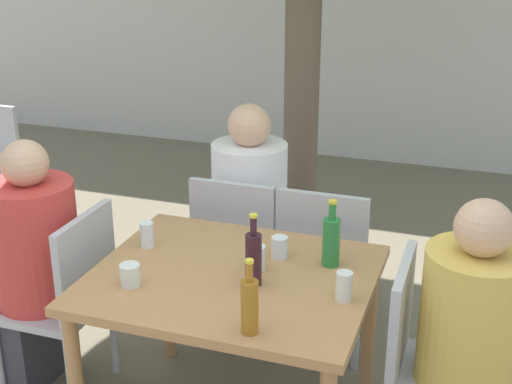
# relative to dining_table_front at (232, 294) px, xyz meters

# --- Properties ---
(cafe_building_wall) EXTENTS (10.00, 0.08, 2.80)m
(cafe_building_wall) POSITION_rel_dining_table_front_xyz_m (0.00, 3.95, 0.73)
(cafe_building_wall) COLOR beige
(cafe_building_wall) RESTS_ON ground_plane
(dining_table_front) EXTENTS (1.14, 0.96, 0.76)m
(dining_table_front) POSITION_rel_dining_table_front_xyz_m (0.00, 0.00, 0.00)
(dining_table_front) COLOR #B27F4C
(dining_table_front) RESTS_ON ground_plane
(patio_chair_0) EXTENTS (0.44, 0.44, 0.92)m
(patio_chair_0) POSITION_rel_dining_table_front_xyz_m (-0.80, 0.00, -0.14)
(patio_chair_0) COLOR #B2B2B7
(patio_chair_0) RESTS_ON ground_plane
(patio_chair_1) EXTENTS (0.44, 0.44, 0.92)m
(patio_chair_1) POSITION_rel_dining_table_front_xyz_m (0.80, 0.00, -0.14)
(patio_chair_1) COLOR #B2B2B7
(patio_chair_1) RESTS_ON ground_plane
(patio_chair_2) EXTENTS (0.44, 0.44, 0.92)m
(patio_chair_2) POSITION_rel_dining_table_front_xyz_m (-0.23, 0.71, -0.14)
(patio_chair_2) COLOR #B2B2B7
(patio_chair_2) RESTS_ON ground_plane
(patio_chair_3) EXTENTS (0.44, 0.44, 0.92)m
(patio_chair_3) POSITION_rel_dining_table_front_xyz_m (0.23, 0.71, -0.14)
(patio_chair_3) COLOR #B2B2B7
(patio_chair_3) RESTS_ON ground_plane
(person_seated_0) EXTENTS (0.60, 0.39, 1.24)m
(person_seated_0) POSITION_rel_dining_table_front_xyz_m (-1.03, -0.00, -0.10)
(person_seated_0) COLOR #383842
(person_seated_0) RESTS_ON ground_plane
(person_seated_1) EXTENTS (0.59, 0.39, 1.21)m
(person_seated_1) POSITION_rel_dining_table_front_xyz_m (1.03, -0.00, -0.12)
(person_seated_1) COLOR #383842
(person_seated_1) RESTS_ON ground_plane
(person_seated_2) EXTENTS (0.39, 0.60, 1.25)m
(person_seated_2) POSITION_rel_dining_table_front_xyz_m (-0.23, 0.94, -0.10)
(person_seated_2) COLOR #383842
(person_seated_2) RESTS_ON ground_plane
(wine_bottle_0) EXTENTS (0.07, 0.07, 0.30)m
(wine_bottle_0) POSITION_rel_dining_table_front_xyz_m (0.11, -0.05, 0.21)
(wine_bottle_0) COLOR #331923
(wine_bottle_0) RESTS_ON dining_table_front
(amber_bottle_1) EXTENTS (0.06, 0.06, 0.28)m
(amber_bottle_1) POSITION_rel_dining_table_front_xyz_m (0.21, -0.39, 0.20)
(amber_bottle_1) COLOR #9E661E
(amber_bottle_1) RESTS_ON dining_table_front
(green_bottle_2) EXTENTS (0.07, 0.07, 0.29)m
(green_bottle_2) POSITION_rel_dining_table_front_xyz_m (0.36, 0.21, 0.21)
(green_bottle_2) COLOR #287A38
(green_bottle_2) RESTS_ON dining_table_front
(drinking_glass_0) EXTENTS (0.06, 0.06, 0.11)m
(drinking_glass_0) POSITION_rel_dining_table_front_xyz_m (-0.45, 0.12, 0.15)
(drinking_glass_0) COLOR white
(drinking_glass_0) RESTS_ON dining_table_front
(drinking_glass_1) EXTENTS (0.08, 0.08, 0.10)m
(drinking_glass_1) POSITION_rel_dining_table_front_xyz_m (0.08, 0.08, 0.14)
(drinking_glass_1) COLOR white
(drinking_glass_1) RESTS_ON dining_table_front
(drinking_glass_2) EXTENTS (0.08, 0.08, 0.09)m
(drinking_glass_2) POSITION_rel_dining_table_front_xyz_m (-0.35, -0.21, 0.14)
(drinking_glass_2) COLOR silver
(drinking_glass_2) RESTS_ON dining_table_front
(drinking_glass_3) EXTENTS (0.06, 0.06, 0.12)m
(drinking_glass_3) POSITION_rel_dining_table_front_xyz_m (0.47, -0.06, 0.15)
(drinking_glass_3) COLOR silver
(drinking_glass_3) RESTS_ON dining_table_front
(drinking_glass_4) EXTENTS (0.07, 0.07, 0.10)m
(drinking_glass_4) POSITION_rel_dining_table_front_xyz_m (0.14, 0.21, 0.14)
(drinking_glass_4) COLOR white
(drinking_glass_4) RESTS_ON dining_table_front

